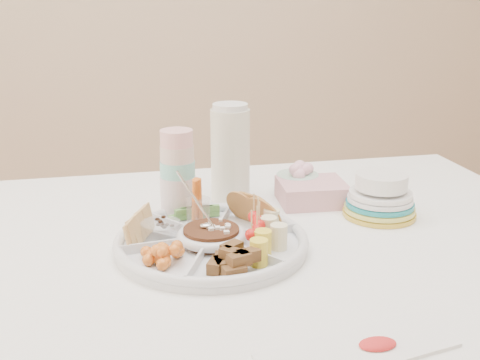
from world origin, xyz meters
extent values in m
cylinder|color=silver|center=(-0.06, -0.05, 0.78)|extent=(0.42, 0.42, 0.04)
cylinder|color=#4E311B|center=(-0.06, -0.05, 0.79)|extent=(0.12, 0.12, 0.04)
cylinder|color=silver|center=(-0.10, 0.13, 0.87)|extent=(0.09, 0.09, 0.22)
cylinder|color=silver|center=(0.04, 0.23, 0.88)|extent=(0.12, 0.12, 0.24)
cylinder|color=#94C7AE|center=(0.21, 0.23, 0.80)|extent=(0.13, 0.13, 0.08)
cube|color=#D3949C|center=(0.23, 0.17, 0.78)|extent=(0.17, 0.15, 0.05)
cylinder|color=#FECC5F|center=(0.35, 0.05, 0.81)|extent=(0.17, 0.17, 0.11)
cube|color=white|center=(0.09, -0.45, 0.76)|extent=(0.31, 0.15, 0.01)
camera|label=1|loc=(-0.23, -1.15, 1.26)|focal=45.00mm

